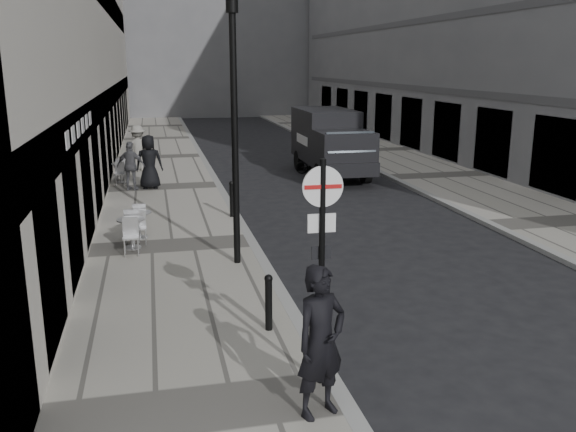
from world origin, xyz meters
name	(u,v)px	position (x,y,z in m)	size (l,w,h in m)	color
sidewalk	(165,188)	(-2.00, 18.00, 0.06)	(4.00, 60.00, 0.12)	#A09A90
far_sidewalk	(438,176)	(9.00, 18.00, 0.06)	(4.00, 60.00, 0.12)	#A09A90
walking_man	(321,342)	(-0.42, 2.23, 1.13)	(0.74, 0.48, 2.03)	black
sign_post	(322,244)	(-0.20, 3.00, 2.20)	(0.56, 0.09, 3.23)	black
lamppost	(234,121)	(-0.60, 8.64, 3.34)	(0.26, 0.26, 5.79)	black
bollard_near	(269,304)	(-0.58, 4.91, 0.58)	(0.12, 0.12, 0.93)	black
bollard_far	(232,200)	(-0.15, 12.93, 0.62)	(0.13, 0.13, 1.00)	black
panel_van	(330,139)	(4.80, 19.54, 1.51)	(2.19, 5.72, 2.68)	black
cyclist	(314,159)	(4.26, 19.98, 0.65)	(1.64, 0.99, 1.67)	black
pedestrian_a	(131,166)	(-3.14, 17.59, 1.00)	(1.03, 0.43, 1.75)	#55555A
pedestrian_b	(138,148)	(-2.96, 21.80, 1.07)	(1.23, 0.71, 1.91)	gray
pedestrian_c	(149,162)	(-2.51, 17.75, 1.10)	(0.95, 0.62, 1.95)	black
cafe_table_near	(139,223)	(-2.80, 11.18, 0.54)	(0.64, 1.44, 0.82)	silver
cafe_table_mid	(131,231)	(-2.98, 10.31, 0.56)	(0.68, 1.54, 0.88)	silver
cafe_table_far	(121,171)	(-3.60, 19.20, 0.55)	(0.66, 1.50, 0.85)	#B0B0B2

